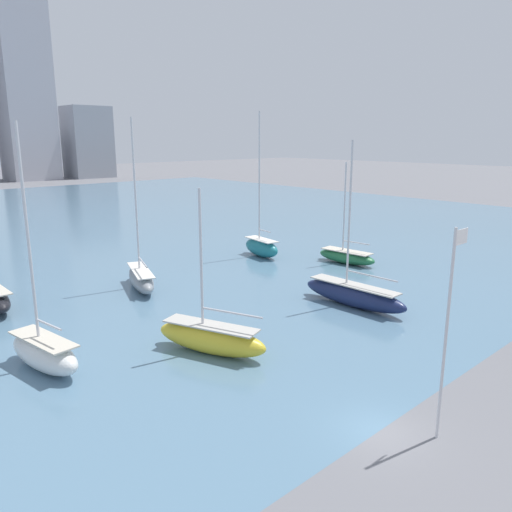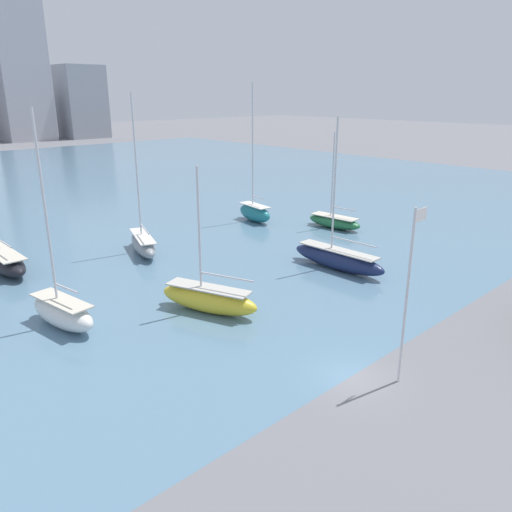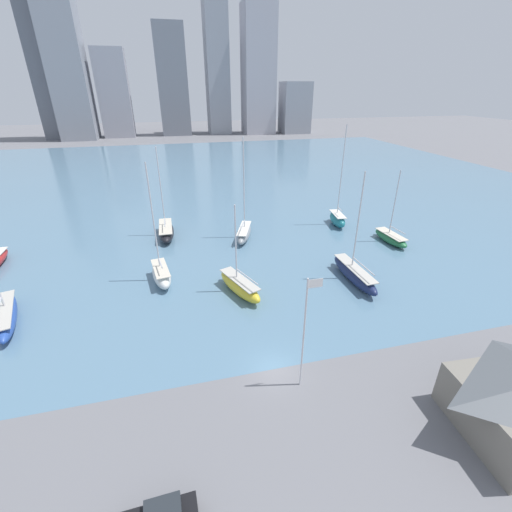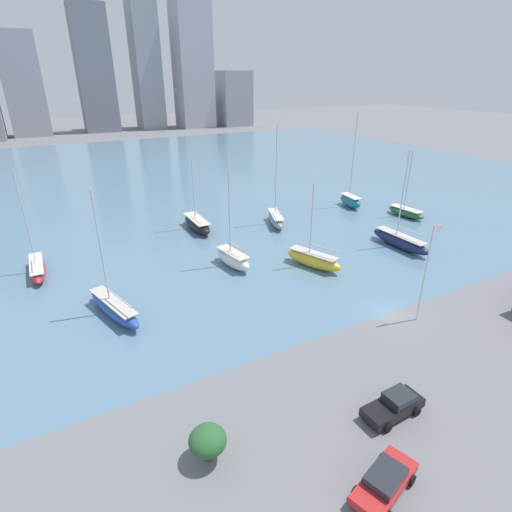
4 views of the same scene
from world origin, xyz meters
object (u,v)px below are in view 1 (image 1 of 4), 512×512
object	(u,v)px
sailboat_green	(346,256)
sailboat_navy	(353,294)
sailboat_gray	(141,278)
sailboat_white	(44,352)
flag_pole	(447,327)
sailboat_yellow	(211,338)
sailboat_teal	(261,246)

from	to	relation	value
sailboat_green	sailboat_navy	world-z (taller)	sailboat_navy
sailboat_gray	sailboat_white	xyz separation A→B (m)	(-13.18, -11.14, 0.08)
flag_pole	sailboat_yellow	bearing A→B (deg)	97.96
flag_pole	sailboat_white	bearing A→B (deg)	119.07
sailboat_green	sailboat_teal	distance (m)	10.35
sailboat_navy	flag_pole	bearing A→B (deg)	-132.48
sailboat_green	sailboat_yellow	xyz separation A→B (m)	(-26.51, -8.97, 0.22)
sailboat_yellow	flag_pole	bearing A→B (deg)	-102.86
flag_pole	sailboat_green	xyz separation A→B (m)	(24.39, 24.08, -4.76)
sailboat_gray	sailboat_green	size ratio (longest dim) A/B	1.39
sailboat_gray	sailboat_teal	distance (m)	17.68
sailboat_yellow	sailboat_teal	bearing A→B (deg)	19.06
sailboat_green	sailboat_navy	size ratio (longest dim) A/B	0.82
sailboat_gray	sailboat_navy	distance (m)	19.99
sailboat_gray	sailboat_white	distance (m)	17.26
flag_pole	sailboat_yellow	distance (m)	15.92
flag_pole	sailboat_teal	world-z (taller)	sailboat_teal
sailboat_teal	sailboat_yellow	distance (m)	28.23
sailboat_gray	sailboat_white	size ratio (longest dim) A/B	1.06
sailboat_green	sailboat_gray	bearing A→B (deg)	158.17
sailboat_teal	sailboat_gray	bearing A→B (deg)	-165.78
sailboat_gray	sailboat_navy	size ratio (longest dim) A/B	1.14
sailboat_teal	sailboat_green	bearing A→B (deg)	-54.01
sailboat_teal	sailboat_navy	xyz separation A→B (m)	(-6.85, -18.78, -0.19)
sailboat_teal	sailboat_navy	distance (m)	19.99
sailboat_navy	sailboat_yellow	bearing A→B (deg)	176.24
sailboat_yellow	sailboat_navy	world-z (taller)	sailboat_navy
sailboat_gray	sailboat_navy	bearing A→B (deg)	-37.25
sailboat_gray	sailboat_yellow	size ratio (longest dim) A/B	1.45
sailboat_white	sailboat_navy	size ratio (longest dim) A/B	1.08
flag_pole	sailboat_gray	world-z (taller)	sailboat_gray
flag_pole	sailboat_gray	xyz separation A→B (m)	(1.97, 31.31, -4.53)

